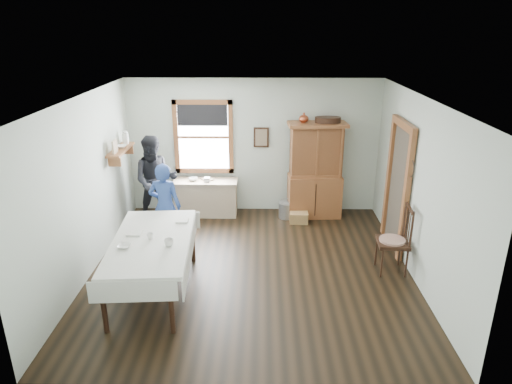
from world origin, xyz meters
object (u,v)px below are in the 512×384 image
china_hutch (315,171)px  figure_dark (156,183)px  woman_blue (165,209)px  work_counter (206,198)px  pail (286,210)px  dining_table (154,266)px  spindle_chair (393,239)px  wicker_basket (299,217)px

china_hutch → figure_dark: 3.11m
woman_blue → china_hutch: bearing=-144.8°
work_counter → pail: bearing=-4.6°
china_hutch → dining_table: china_hutch is taller
work_counter → figure_dark: size_ratio=0.80×
work_counter → spindle_chair: (3.16, -2.22, 0.19)m
pail → spindle_chair: bearing=-53.5°
work_counter → woman_blue: 1.57m
figure_dark → dining_table: bearing=-88.7°
dining_table → wicker_basket: dining_table is taller
spindle_chair → woman_blue: woman_blue is taller
pail → woman_blue: size_ratio=0.23×
dining_table → figure_dark: (-0.48, 2.48, 0.38)m
work_counter → china_hutch: bearing=-0.3°
china_hutch → spindle_chair: china_hutch is taller
china_hutch → woman_blue: china_hutch is taller
wicker_basket → woman_blue: woman_blue is taller
work_counter → pail: size_ratio=3.98×
spindle_chair → figure_dark: figure_dark is taller
work_counter → spindle_chair: spindle_chair is taller
pail → wicker_basket: (0.23, -0.24, -0.06)m
spindle_chair → figure_dark: (-4.06, 1.84, 0.25)m
pail → wicker_basket: size_ratio=0.90×
pail → china_hutch: bearing=11.6°
woman_blue → figure_dark: size_ratio=0.88×
pail → woman_blue: (-2.13, -1.30, 0.55)m
china_hutch → pail: (-0.56, -0.11, -0.79)m
work_counter → figure_dark: figure_dark is taller
china_hutch → wicker_basket: 0.98m
woman_blue → spindle_chair: bearing=175.4°
work_counter → dining_table: 2.90m
spindle_chair → woman_blue: 3.76m
china_hutch → woman_blue: (-2.70, -1.41, -0.25)m
figure_dark → work_counter: bearing=13.4°
work_counter → wicker_basket: work_counter is taller
spindle_chair → pail: 2.62m
china_hutch → figure_dark: (-3.08, -0.36, -0.15)m
dining_table → wicker_basket: bearing=47.5°
china_hutch → woman_blue: size_ratio=1.35×
dining_table → pail: dining_table is taller
figure_dark → wicker_basket: bearing=-9.7°
wicker_basket → woman_blue: (-2.37, -1.06, 0.60)m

